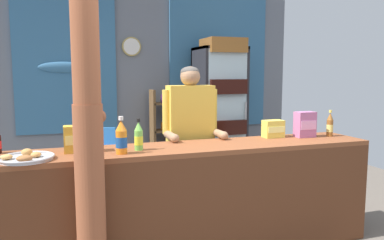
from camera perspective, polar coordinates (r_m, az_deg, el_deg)
The scene contains 15 objects.
ground_plane at distance 4.19m, azimuth -2.05°, elevation -14.63°, with size 7.53×7.53×0.00m, color #665B51.
back_wall_curtained at distance 5.64m, azimuth -7.15°, elevation 5.68°, with size 4.66×0.22×2.74m.
stall_counter at distance 3.18m, azimuth 0.94°, elevation -10.69°, with size 3.21×0.55×0.94m.
timber_post at distance 2.57m, azimuth -15.53°, elevation 1.10°, with size 0.22×0.20×2.70m.
drink_fridge at distance 5.41m, azimuth 4.24°, elevation 2.32°, with size 0.65×0.67×2.03m.
bottle_shelf_rack at distance 5.50m, azimuth -3.73°, elevation -2.01°, with size 0.48×0.28×1.32m.
plastic_lawn_chair at distance 4.93m, azimuth -14.11°, elevation -5.55°, with size 0.56×0.56×0.86m.
shopkeeper at distance 3.64m, azimuth -0.24°, elevation -1.24°, with size 0.55×0.42×1.62m.
soda_bottle_orange_soda at distance 2.91m, azimuth -10.66°, elevation -2.70°, with size 0.09×0.09×0.29m.
soda_bottle_iced_tea at distance 3.90m, azimuth 20.16°, elevation -0.74°, with size 0.06×0.06×0.26m.
soda_bottle_lime_soda at distance 3.02m, azimuth -8.10°, elevation -2.54°, with size 0.07×0.07×0.25m.
snack_box_wafer at distance 3.78m, azimuth 16.74°, elevation -0.65°, with size 0.19×0.12×0.24m.
snack_box_choco_powder at distance 3.05m, azimuth -16.78°, elevation -2.75°, with size 0.22×0.12×0.21m.
snack_box_instant_noodle at distance 3.68m, azimuth 12.20°, elevation -1.32°, with size 0.19×0.12×0.17m.
pastry_tray at distance 2.91m, azimuth -23.87°, elevation -5.20°, with size 0.38×0.38×0.07m.
Camera 1 is at (-1.11, -2.58, 1.54)m, focal length 35.19 mm.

